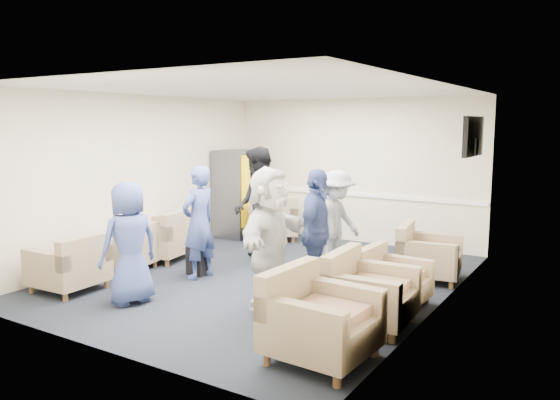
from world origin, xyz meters
The scene contains 25 objects.
floor centered at (0.00, 0.00, 0.00)m, with size 6.00×6.00×0.00m, color black.
ceiling centered at (0.00, 0.00, 2.70)m, with size 6.00×6.00×0.00m, color silver.
back_wall centered at (0.00, 3.00, 1.35)m, with size 5.00×0.02×2.70m, color beige.
front_wall centered at (0.00, -3.00, 1.35)m, with size 5.00×0.02×2.70m, color beige.
left_wall centered at (-2.50, 0.00, 1.35)m, with size 0.02×6.00×2.70m, color beige.
right_wall centered at (2.50, 0.00, 1.35)m, with size 0.02×6.00×2.70m, color beige.
chair_rail centered at (0.00, 2.98, 0.90)m, with size 4.98×0.04×0.06m, color white.
tv centered at (2.44, 1.80, 2.05)m, with size 0.10×1.00×0.58m.
armchair_left_near centered at (-1.86, -1.91, 0.33)m, with size 0.85×0.85×0.66m.
armchair_left_mid centered at (-2.01, -0.77, 0.31)m, with size 0.88×0.88×0.61m.
armchair_left_far centered at (-2.01, 0.00, 0.35)m, with size 1.02×1.02×0.71m.
armchair_right_near centered at (1.94, -2.06, 0.37)m, with size 0.97×0.97×0.74m.
armchair_right_midnear centered at (1.99, -0.97, 0.35)m, with size 0.91×0.91×0.70m.
armchair_right_midfar centered at (1.97, -0.19, 0.30)m, with size 0.79×0.79×0.61m.
armchair_right_far centered at (1.99, 1.17, 0.34)m, with size 0.97×0.97×0.68m.
armchair_corner centered at (-1.33, 2.29, 0.37)m, with size 1.27×1.27×0.74m.
vending_machine centered at (-2.09, 2.18, 0.86)m, with size 0.70×0.81×1.72m.
backpack centered at (-0.95, -0.39, 0.26)m, with size 0.31×0.23×0.50m.
pillow centered at (-1.86, -1.91, 0.49)m, with size 0.40×0.30×0.12m, color silver.
person_front_left centered at (-0.82, -1.82, 0.77)m, with size 0.75×0.49×1.54m, color #3A4B8C.
person_mid_left centered at (-0.82, -0.50, 0.82)m, with size 0.60×0.39×1.64m, color #3A4B8C.
person_back_left centered at (-0.55, 0.62, 0.94)m, with size 0.91×0.71×1.88m, color black.
person_back_right centered at (0.74, 0.79, 0.78)m, with size 1.00×0.58×1.55m, color silver.
person_mid_right centered at (0.99, -0.31, 0.83)m, with size 0.97×0.41×1.66m, color #3A4B8C.
person_front_right centered at (0.77, -1.06, 0.87)m, with size 1.61×0.51×1.73m, color silver.
Camera 1 is at (4.27, -6.45, 2.24)m, focal length 35.00 mm.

